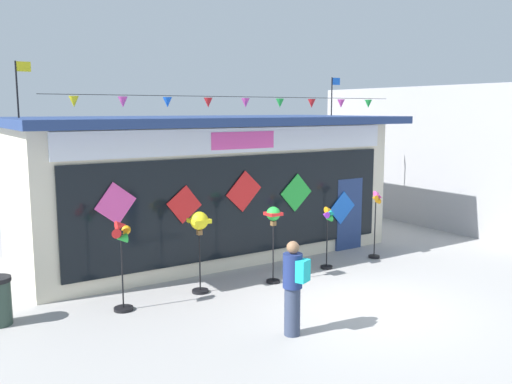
{
  "coord_description": "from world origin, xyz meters",
  "views": [
    {
      "loc": [
        -7.53,
        -7.65,
        3.9
      ],
      "look_at": [
        -0.33,
        3.43,
        1.91
      ],
      "focal_mm": 38.52,
      "sensor_mm": 36.0,
      "label": 1
    }
  ],
  "objects_px": {
    "wind_spinner_left": "(199,228)",
    "wind_spinner_center_left": "(273,223)",
    "wind_spinner_right": "(376,214)",
    "wind_spinner_center_right": "(328,227)",
    "person_near_camera": "(293,286)",
    "kite_shop_building": "(203,184)",
    "wind_spinner_far_left": "(122,251)"
  },
  "relations": [
    {
      "from": "wind_spinner_left",
      "to": "person_near_camera",
      "type": "xyz_separation_m",
      "value": [
        0.32,
        -2.9,
        -0.53
      ]
    },
    {
      "from": "wind_spinner_far_left",
      "to": "person_near_camera",
      "type": "bearing_deg",
      "value": -52.93
    },
    {
      "from": "wind_spinner_far_left",
      "to": "wind_spinner_center_right",
      "type": "xyz_separation_m",
      "value": [
        5.22,
        0.04,
        -0.16
      ]
    },
    {
      "from": "wind_spinner_left",
      "to": "wind_spinner_center_left",
      "type": "height_order",
      "value": "wind_spinner_left"
    },
    {
      "from": "kite_shop_building",
      "to": "wind_spinner_center_right",
      "type": "bearing_deg",
      "value": -61.68
    },
    {
      "from": "wind_spinner_far_left",
      "to": "wind_spinner_center_left",
      "type": "relative_size",
      "value": 1.03
    },
    {
      "from": "wind_spinner_center_left",
      "to": "wind_spinner_center_right",
      "type": "bearing_deg",
      "value": 5.86
    },
    {
      "from": "kite_shop_building",
      "to": "wind_spinner_left",
      "type": "xyz_separation_m",
      "value": [
        -1.73,
        -3.11,
        -0.47
      ]
    },
    {
      "from": "wind_spinner_left",
      "to": "wind_spinner_right",
      "type": "relative_size",
      "value": 0.98
    },
    {
      "from": "wind_spinner_left",
      "to": "person_near_camera",
      "type": "distance_m",
      "value": 2.96
    },
    {
      "from": "kite_shop_building",
      "to": "wind_spinner_far_left",
      "type": "xyz_separation_m",
      "value": [
        -3.48,
        -3.26,
        -0.67
      ]
    },
    {
      "from": "wind_spinner_center_left",
      "to": "wind_spinner_right",
      "type": "bearing_deg",
      "value": 4.06
    },
    {
      "from": "wind_spinner_far_left",
      "to": "wind_spinner_center_right",
      "type": "height_order",
      "value": "wind_spinner_far_left"
    },
    {
      "from": "wind_spinner_center_right",
      "to": "wind_spinner_left",
      "type": "bearing_deg",
      "value": 178.11
    },
    {
      "from": "wind_spinner_left",
      "to": "kite_shop_building",
      "type": "bearing_deg",
      "value": 60.96
    },
    {
      "from": "wind_spinner_left",
      "to": "wind_spinner_right",
      "type": "height_order",
      "value": "wind_spinner_right"
    },
    {
      "from": "wind_spinner_left",
      "to": "wind_spinner_right",
      "type": "bearing_deg",
      "value": -0.55
    },
    {
      "from": "wind_spinner_left",
      "to": "wind_spinner_center_left",
      "type": "bearing_deg",
      "value": -9.83
    },
    {
      "from": "wind_spinner_far_left",
      "to": "wind_spinner_right",
      "type": "bearing_deg",
      "value": 0.86
    },
    {
      "from": "wind_spinner_right",
      "to": "wind_spinner_center_right",
      "type": "bearing_deg",
      "value": -177.82
    },
    {
      "from": "person_near_camera",
      "to": "wind_spinner_center_right",
      "type": "bearing_deg",
      "value": -162.33
    },
    {
      "from": "kite_shop_building",
      "to": "wind_spinner_far_left",
      "type": "height_order",
      "value": "kite_shop_building"
    },
    {
      "from": "wind_spinner_center_right",
      "to": "person_near_camera",
      "type": "xyz_separation_m",
      "value": [
        -3.14,
        -2.78,
        -0.16
      ]
    },
    {
      "from": "wind_spinner_center_left",
      "to": "wind_spinner_center_right",
      "type": "relative_size",
      "value": 1.12
    },
    {
      "from": "wind_spinner_far_left",
      "to": "wind_spinner_left",
      "type": "bearing_deg",
      "value": 5.01
    },
    {
      "from": "wind_spinner_center_right",
      "to": "wind_spinner_right",
      "type": "distance_m",
      "value": 1.7
    },
    {
      "from": "person_near_camera",
      "to": "wind_spinner_right",
      "type": "bearing_deg",
      "value": -173.38
    },
    {
      "from": "kite_shop_building",
      "to": "wind_spinner_far_left",
      "type": "relative_size",
      "value": 5.59
    },
    {
      "from": "kite_shop_building",
      "to": "wind_spinner_far_left",
      "type": "bearing_deg",
      "value": -136.82
    },
    {
      "from": "wind_spinner_center_left",
      "to": "person_near_camera",
      "type": "distance_m",
      "value": 2.99
    },
    {
      "from": "person_near_camera",
      "to": "kite_shop_building",
      "type": "bearing_deg",
      "value": -127.01
    },
    {
      "from": "kite_shop_building",
      "to": "wind_spinner_center_right",
      "type": "relative_size",
      "value": 6.45
    }
  ]
}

